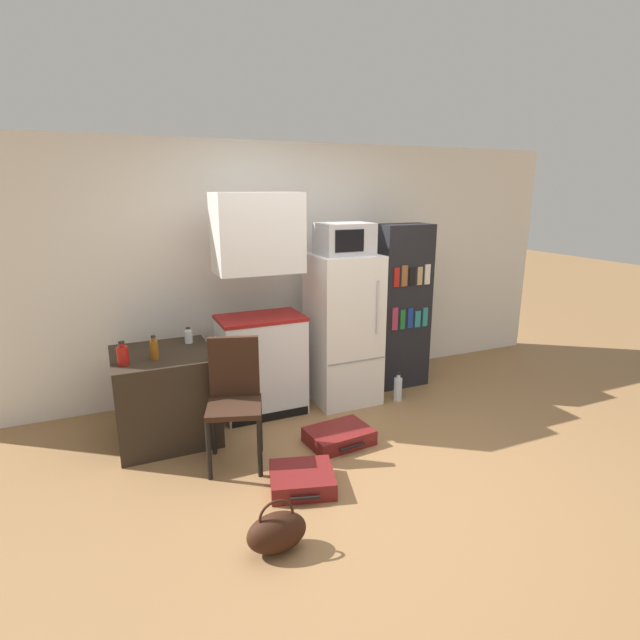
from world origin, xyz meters
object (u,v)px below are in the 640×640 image
at_px(suitcase_large_flat, 339,436).
at_px(water_bottle_front, 398,388).
at_px(bookshelf, 402,307).
at_px(handbag, 277,532).
at_px(refrigerator, 343,329).
at_px(microwave, 344,239).
at_px(bottle_amber_beer, 154,349).
at_px(suitcase_small_flat, 302,479).
at_px(kitchen_hutch, 260,316).
at_px(bottle_clear_short, 189,336).
at_px(bottle_ketchup_red, 123,355).
at_px(chair, 234,390).
at_px(side_table, 165,395).

bearing_deg(suitcase_large_flat, water_bottle_front, 25.20).
height_order(bookshelf, handbag, bookshelf).
bearing_deg(refrigerator, microwave, -106.84).
bearing_deg(bottle_amber_beer, bookshelf, 8.55).
bearing_deg(suitcase_small_flat, suitcase_large_flat, 57.99).
distance_m(kitchen_hutch, suitcase_small_flat, 1.59).
height_order(bottle_clear_short, handbag, bottle_clear_short).
bearing_deg(refrigerator, handbag, -126.27).
height_order(bottle_ketchup_red, chair, chair).
distance_m(side_table, suitcase_small_flat, 1.43).
relative_size(refrigerator, chair, 1.50).
xyz_separation_m(refrigerator, bookshelf, (0.75, 0.13, 0.13)).
bearing_deg(suitcase_small_flat, side_table, 139.17).
bearing_deg(suitcase_small_flat, refrigerator, 69.21).
distance_m(bottle_ketchup_red, suitcase_small_flat, 1.64).
distance_m(refrigerator, suitcase_small_flat, 1.72).
bearing_deg(bottle_clear_short, bookshelf, 1.17).
height_order(suitcase_small_flat, handbag, handbag).
distance_m(bottle_amber_beer, bottle_clear_short, 0.46).
height_order(bottle_clear_short, chair, chair).
relative_size(chair, suitcase_large_flat, 1.76).
bearing_deg(bottle_clear_short, chair, -76.06).
xyz_separation_m(side_table, handbag, (0.39, -1.70, -0.25)).
height_order(refrigerator, water_bottle_front, refrigerator).
bearing_deg(microwave, handbag, -126.28).
bearing_deg(bottle_amber_beer, refrigerator, 8.04).
bearing_deg(water_bottle_front, chair, -165.94).
bearing_deg(kitchen_hutch, bottle_amber_beer, -162.47).
bearing_deg(bottle_ketchup_red, kitchen_hutch, 15.64).
relative_size(side_table, suitcase_small_flat, 1.47).
relative_size(kitchen_hutch, microwave, 4.14).
xyz_separation_m(bookshelf, bottle_amber_beer, (-2.53, -0.38, -0.02)).
bearing_deg(bookshelf, refrigerator, -170.23).
relative_size(microwave, bottle_clear_short, 3.49).
xyz_separation_m(bottle_clear_short, handbag, (0.14, -1.89, -0.69)).
height_order(microwave, bottle_clear_short, microwave).
relative_size(bookshelf, water_bottle_front, 5.75).
distance_m(bookshelf, bottle_amber_beer, 2.56).
height_order(bookshelf, bottle_ketchup_red, bookshelf).
bearing_deg(bottle_ketchup_red, handbag, -65.52).
bearing_deg(water_bottle_front, side_table, 175.93).
bearing_deg(bottle_ketchup_red, side_table, 31.04).
relative_size(kitchen_hutch, bottle_clear_short, 14.44).
distance_m(refrigerator, bookshelf, 0.77).
distance_m(chair, water_bottle_front, 1.86).
distance_m(bottle_amber_beer, bottle_ketchup_red, 0.24).
xyz_separation_m(microwave, bottle_amber_beer, (-1.78, -0.25, -0.77)).
bearing_deg(bottle_amber_beer, water_bottle_front, -0.17).
bearing_deg(refrigerator, bottle_ketchup_red, -172.02).
height_order(bookshelf, chair, bookshelf).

